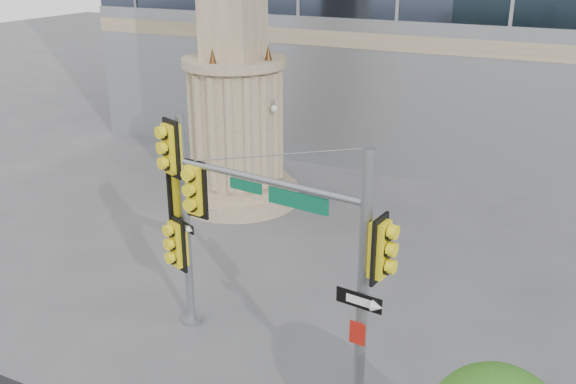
% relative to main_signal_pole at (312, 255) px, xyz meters
% --- Properties ---
extents(monument, '(4.40, 4.40, 16.60)m').
position_rel_main_signal_pole_xyz_m(monument, '(-7.03, 9.18, 2.04)').
color(monument, gray).
rests_on(monument, ground).
extents(main_signal_pole, '(4.33, 0.91, 5.62)m').
position_rel_main_signal_pole_xyz_m(main_signal_pole, '(0.00, 0.00, 0.00)').
color(main_signal_pole, slate).
rests_on(main_signal_pole, ground).
extents(secondary_signal_pole, '(0.88, 0.87, 5.19)m').
position_rel_main_signal_pole_xyz_m(secondary_signal_pole, '(-4.05, 1.64, -0.43)').
color(secondary_signal_pole, slate).
rests_on(secondary_signal_pole, ground).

